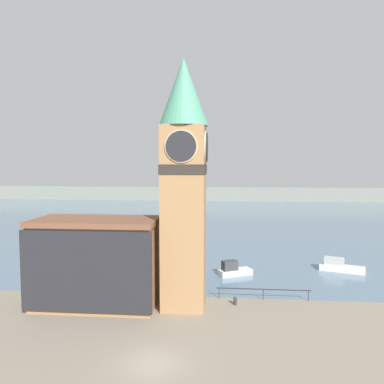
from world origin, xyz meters
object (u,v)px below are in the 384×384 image
(clock_tower, at_px, (184,177))
(boat_near, at_px, (233,270))
(mooring_bollard_near, at_px, (235,300))
(boat_far, at_px, (340,266))
(pier_building, at_px, (96,262))

(clock_tower, distance_m, boat_near, 16.42)
(clock_tower, distance_m, mooring_bollard_near, 12.85)
(clock_tower, bearing_deg, boat_far, 36.11)
(boat_near, relative_size, mooring_bollard_near, 5.56)
(boat_near, bearing_deg, mooring_bollard_near, -115.65)
(boat_near, height_order, mooring_bollard_near, boat_near)
(boat_near, distance_m, boat_far, 13.71)
(boat_far, bearing_deg, clock_tower, -124.16)
(pier_building, xyz_separation_m, mooring_bollard_near, (13.18, 1.34, -3.77))
(boat_near, xyz_separation_m, mooring_bollard_near, (0.01, -9.68, -0.23))
(boat_far, distance_m, mooring_bollard_near, 18.33)
(pier_building, bearing_deg, mooring_bollard_near, 5.79)
(mooring_bollard_near, bearing_deg, boat_far, 42.97)
(clock_tower, xyz_separation_m, pier_building, (-8.33, -0.51, -8.10))
(clock_tower, relative_size, pier_building, 1.96)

